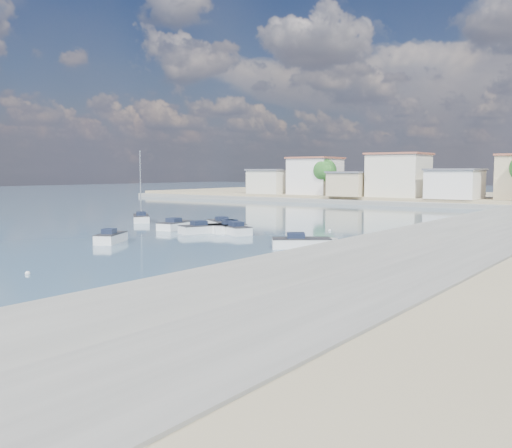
{
  "coord_description": "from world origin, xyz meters",
  "views": [
    {
      "loc": [
        27.81,
        -27.24,
        6.22
      ],
      "look_at": [
        -3.14,
        14.82,
        1.4
      ],
      "focal_mm": 40.0,
      "sensor_mm": 36.0,
      "label": 1
    }
  ],
  "objects_px": {
    "motorboat_b": "(206,229)",
    "motorboat_d": "(222,229)",
    "motorboat_g": "(228,229)",
    "motorboat_c": "(220,224)",
    "sailboat": "(141,218)",
    "motorboat_a": "(112,238)",
    "motorboat_f": "(233,230)",
    "motorboat_e": "(178,226)",
    "motorboat_h": "(305,243)"
  },
  "relations": [
    {
      "from": "motorboat_e",
      "to": "sailboat",
      "type": "relative_size",
      "value": 0.6
    },
    {
      "from": "motorboat_d",
      "to": "motorboat_h",
      "type": "distance_m",
      "value": 14.28
    },
    {
      "from": "motorboat_a",
      "to": "motorboat_b",
      "type": "relative_size",
      "value": 0.83
    },
    {
      "from": "motorboat_b",
      "to": "motorboat_c",
      "type": "height_order",
      "value": "same"
    },
    {
      "from": "motorboat_c",
      "to": "sailboat",
      "type": "relative_size",
      "value": 0.55
    },
    {
      "from": "motorboat_h",
      "to": "motorboat_d",
      "type": "bearing_deg",
      "value": 157.98
    },
    {
      "from": "motorboat_c",
      "to": "motorboat_g",
      "type": "bearing_deg",
      "value": -40.86
    },
    {
      "from": "motorboat_c",
      "to": "motorboat_h",
      "type": "distance_m",
      "value": 18.61
    },
    {
      "from": "motorboat_a",
      "to": "sailboat",
      "type": "relative_size",
      "value": 0.49
    },
    {
      "from": "motorboat_c",
      "to": "motorboat_f",
      "type": "xyz_separation_m",
      "value": [
        4.99,
        -3.87,
        -0.0
      ]
    },
    {
      "from": "motorboat_b",
      "to": "motorboat_f",
      "type": "relative_size",
      "value": 1.07
    },
    {
      "from": "motorboat_c",
      "to": "motorboat_d",
      "type": "bearing_deg",
      "value": -47.62
    },
    {
      "from": "motorboat_a",
      "to": "motorboat_h",
      "type": "height_order",
      "value": "same"
    },
    {
      "from": "motorboat_c",
      "to": "motorboat_d",
      "type": "distance_m",
      "value": 4.68
    },
    {
      "from": "motorboat_b",
      "to": "motorboat_d",
      "type": "distance_m",
      "value": 1.73
    },
    {
      "from": "motorboat_a",
      "to": "sailboat",
      "type": "bearing_deg",
      "value": 130.83
    },
    {
      "from": "motorboat_e",
      "to": "motorboat_g",
      "type": "bearing_deg",
      "value": 4.02
    },
    {
      "from": "motorboat_g",
      "to": "motorboat_h",
      "type": "bearing_deg",
      "value": -23.52
    },
    {
      "from": "motorboat_g",
      "to": "motorboat_h",
      "type": "height_order",
      "value": "same"
    },
    {
      "from": "sailboat",
      "to": "motorboat_a",
      "type": "bearing_deg",
      "value": -49.17
    },
    {
      "from": "motorboat_f",
      "to": "motorboat_d",
      "type": "bearing_deg",
      "value": 167.35
    },
    {
      "from": "motorboat_b",
      "to": "motorboat_d",
      "type": "height_order",
      "value": "same"
    },
    {
      "from": "motorboat_f",
      "to": "motorboat_g",
      "type": "height_order",
      "value": "same"
    },
    {
      "from": "motorboat_a",
      "to": "motorboat_b",
      "type": "distance_m",
      "value": 10.81
    },
    {
      "from": "motorboat_c",
      "to": "sailboat",
      "type": "bearing_deg",
      "value": 178.98
    },
    {
      "from": "motorboat_c",
      "to": "motorboat_g",
      "type": "distance_m",
      "value": 5.16
    },
    {
      "from": "motorboat_d",
      "to": "motorboat_e",
      "type": "height_order",
      "value": "same"
    },
    {
      "from": "motorboat_c",
      "to": "motorboat_e",
      "type": "relative_size",
      "value": 0.92
    },
    {
      "from": "motorboat_g",
      "to": "motorboat_h",
      "type": "relative_size",
      "value": 0.91
    },
    {
      "from": "motorboat_d",
      "to": "motorboat_e",
      "type": "distance_m",
      "value": 5.87
    },
    {
      "from": "motorboat_b",
      "to": "motorboat_g",
      "type": "xyz_separation_m",
      "value": [
        1.65,
        1.56,
        0.0
      ]
    },
    {
      "from": "motorboat_a",
      "to": "motorboat_g",
      "type": "distance_m",
      "value": 12.67
    },
    {
      "from": "sailboat",
      "to": "motorboat_h",
      "type": "bearing_deg",
      "value": -17.1
    },
    {
      "from": "motorboat_d",
      "to": "sailboat",
      "type": "distance_m",
      "value": 16.57
    },
    {
      "from": "motorboat_g",
      "to": "motorboat_c",
      "type": "bearing_deg",
      "value": 139.14
    },
    {
      "from": "motorboat_a",
      "to": "motorboat_e",
      "type": "relative_size",
      "value": 0.82
    },
    {
      "from": "motorboat_b",
      "to": "motorboat_g",
      "type": "bearing_deg",
      "value": 43.39
    },
    {
      "from": "motorboat_c",
      "to": "motorboat_f",
      "type": "distance_m",
      "value": 6.32
    },
    {
      "from": "motorboat_e",
      "to": "motorboat_h",
      "type": "distance_m",
      "value": 19.73
    },
    {
      "from": "motorboat_d",
      "to": "motorboat_f",
      "type": "xyz_separation_m",
      "value": [
        1.84,
        -0.41,
        0.0
      ]
    },
    {
      "from": "motorboat_f",
      "to": "motorboat_h",
      "type": "height_order",
      "value": "same"
    },
    {
      "from": "motorboat_a",
      "to": "motorboat_g",
      "type": "bearing_deg",
      "value": 75.43
    },
    {
      "from": "motorboat_g",
      "to": "motorboat_h",
      "type": "distance_m",
      "value": 13.62
    },
    {
      "from": "motorboat_b",
      "to": "motorboat_e",
      "type": "relative_size",
      "value": 0.99
    },
    {
      "from": "motorboat_d",
      "to": "motorboat_g",
      "type": "xyz_separation_m",
      "value": [
        0.74,
        0.08,
        0.0
      ]
    },
    {
      "from": "motorboat_b",
      "to": "motorboat_c",
      "type": "bearing_deg",
      "value": 114.52
    },
    {
      "from": "motorboat_a",
      "to": "motorboat_d",
      "type": "bearing_deg",
      "value": 78.66
    },
    {
      "from": "motorboat_b",
      "to": "sailboat",
      "type": "distance_m",
      "value": 16.1
    },
    {
      "from": "motorboat_c",
      "to": "motorboat_a",
      "type": "bearing_deg",
      "value": -87.39
    },
    {
      "from": "motorboat_b",
      "to": "motorboat_h",
      "type": "xyz_separation_m",
      "value": [
        14.14,
        -3.88,
        0.0
      ]
    }
  ]
}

